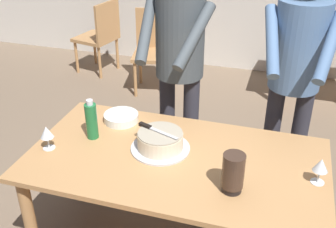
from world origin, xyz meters
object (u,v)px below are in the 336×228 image
(plate_stack, at_px, (121,117))
(person_standing_beside, at_px, (296,69))
(hurricane_lamp, at_px, (233,173))
(wine_glass_near, at_px, (321,165))
(cake_on_platter, at_px, (160,141))
(background_chair_2, at_px, (100,34))
(main_dining_table, at_px, (176,173))
(person_cutting_cake, at_px, (179,58))
(cake_knife, at_px, (150,128))
(water_bottle, at_px, (91,120))
(background_chair_0, at_px, (154,47))
(background_table, at_px, (331,51))
(wine_glass_far, at_px, (47,133))

(plate_stack, distance_m, person_standing_beside, 1.14)
(plate_stack, height_order, hurricane_lamp, hurricane_lamp)
(plate_stack, relative_size, wine_glass_near, 1.53)
(cake_on_platter, relative_size, plate_stack, 1.55)
(person_standing_beside, relative_size, background_chair_2, 1.91)
(main_dining_table, height_order, person_cutting_cake, person_cutting_cake)
(plate_stack, xyz_separation_m, person_standing_beside, (1.02, 0.40, 0.30))
(cake_knife, distance_m, person_standing_beside, 0.99)
(water_bottle, relative_size, person_cutting_cake, 0.15)
(cake_on_platter, bearing_deg, background_chair_2, 122.23)
(background_chair_2, bearing_deg, water_bottle, -65.13)
(hurricane_lamp, bearing_deg, water_bottle, 164.18)
(wine_glass_near, distance_m, person_cutting_cake, 1.15)
(cake_on_platter, distance_m, water_bottle, 0.43)
(person_cutting_cake, relative_size, person_standing_beside, 1.00)
(main_dining_table, height_order, background_chair_0, background_chair_0)
(hurricane_lamp, bearing_deg, main_dining_table, 150.98)
(cake_on_platter, bearing_deg, plate_stack, 145.39)
(cake_knife, bearing_deg, background_chair_2, 121.39)
(hurricane_lamp, relative_size, background_chair_0, 0.23)
(person_standing_beside, bearing_deg, cake_knife, -140.93)
(water_bottle, bearing_deg, background_chair_2, 114.87)
(background_table, bearing_deg, wine_glass_far, -121.91)
(wine_glass_near, bearing_deg, hurricane_lamp, -154.52)
(hurricane_lamp, bearing_deg, person_standing_beside, 75.08)
(cake_knife, xyz_separation_m, water_bottle, (-0.36, -0.02, -0.00))
(hurricane_lamp, bearing_deg, person_cutting_cake, 120.99)
(cake_knife, bearing_deg, hurricane_lamp, -27.53)
(cake_on_platter, bearing_deg, wine_glass_near, -3.33)
(plate_stack, bearing_deg, wine_glass_near, -13.36)
(hurricane_lamp, distance_m, person_cutting_cake, 1.01)
(wine_glass_far, bearing_deg, water_bottle, 44.01)
(main_dining_table, distance_m, person_standing_beside, 1.00)
(cake_on_platter, distance_m, cake_knife, 0.10)
(person_cutting_cake, bearing_deg, background_table, 59.57)
(plate_stack, distance_m, hurricane_lamp, 0.93)
(plate_stack, bearing_deg, water_bottle, -110.62)
(main_dining_table, relative_size, cake_knife, 6.33)
(wine_glass_far, relative_size, water_bottle, 0.58)
(background_table, bearing_deg, wine_glass_near, -94.45)
(cake_knife, xyz_separation_m, background_chair_0, (-0.75, 2.26, -0.37))
(wine_glass_near, xyz_separation_m, background_chair_2, (-2.46, 2.59, -0.36))
(person_standing_beside, bearing_deg, background_table, 78.74)
(cake_on_platter, height_order, plate_stack, cake_on_platter)
(wine_glass_near, bearing_deg, cake_on_platter, 176.67)
(cake_on_platter, height_order, background_chair_2, background_chair_2)
(plate_stack, relative_size, water_bottle, 0.88)
(person_standing_beside, height_order, background_chair_2, person_standing_beside)
(background_chair_0, bearing_deg, water_bottle, -80.29)
(background_chair_2, bearing_deg, plate_stack, -61.30)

